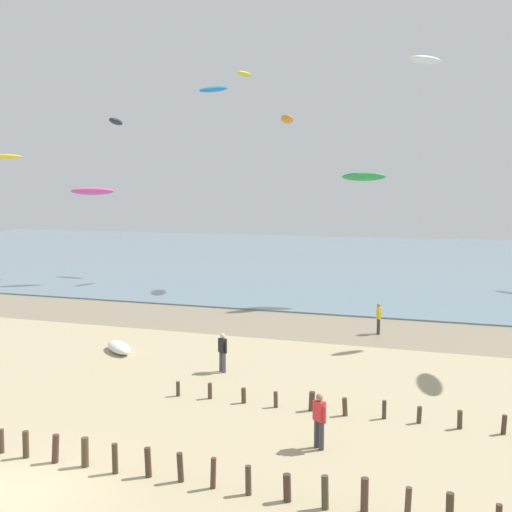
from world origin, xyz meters
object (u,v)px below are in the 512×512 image
object	(u,v)px
kite_aloft_0	(364,177)
kite_aloft_2	(425,60)
kite_aloft_7	(244,74)
kite_aloft_8	(287,119)
kite_aloft_9	(92,191)
person_by_waterline	(379,318)
kite_aloft_10	(8,157)
grounded_kite	(119,347)
person_mid_beach	(319,419)
kite_aloft_5	(116,122)
person_nearest_camera	(223,351)
kite_aloft_6	(213,89)

from	to	relation	value
kite_aloft_0	kite_aloft_2	bearing A→B (deg)	27.37
kite_aloft_7	kite_aloft_8	bearing A→B (deg)	-113.33
kite_aloft_8	kite_aloft_9	world-z (taller)	kite_aloft_8
kite_aloft_2	kite_aloft_9	bearing A→B (deg)	-46.65
kite_aloft_7	kite_aloft_0	bearing A→B (deg)	-114.72
person_by_waterline	kite_aloft_2	xyz separation A→B (m)	(1.31, 11.70, 16.02)
kite_aloft_7	person_by_waterline	bearing A→B (deg)	-128.44
kite_aloft_0	kite_aloft_7	bearing A→B (deg)	131.63
kite_aloft_10	grounded_kite	bearing A→B (deg)	105.77
person_mid_beach	kite_aloft_5	xyz separation A→B (m)	(-26.04, 31.27, 13.20)
grounded_kite	kite_aloft_2	world-z (taller)	kite_aloft_2
kite_aloft_9	kite_aloft_5	bearing A→B (deg)	55.44
kite_aloft_8	kite_aloft_9	distance (m)	17.38
person_mid_beach	kite_aloft_7	distance (m)	41.13
grounded_kite	kite_aloft_5	bearing A→B (deg)	163.39
kite_aloft_2	kite_aloft_5	bearing A→B (deg)	-55.19
person_nearest_camera	grounded_kite	world-z (taller)	person_nearest_camera
person_by_waterline	kite_aloft_6	world-z (taller)	kite_aloft_6
person_nearest_camera	kite_aloft_5	distance (m)	34.61
person_mid_beach	kite_aloft_0	size ratio (longest dim) A/B	0.58
kite_aloft_5	kite_aloft_7	xyz separation A→B (m)	(11.16, 3.00, 4.01)
kite_aloft_6	kite_aloft_9	size ratio (longest dim) A/B	0.88
kite_aloft_2	kite_aloft_0	bearing A→B (deg)	-9.79
kite_aloft_5	person_mid_beach	bearing A→B (deg)	18.54
person_nearest_camera	kite_aloft_10	size ratio (longest dim) A/B	0.89
kite_aloft_0	kite_aloft_2	world-z (taller)	kite_aloft_2
kite_aloft_5	kite_aloft_6	bearing A→B (deg)	109.95
kite_aloft_5	kite_aloft_9	world-z (taller)	kite_aloft_5
person_by_waterline	kite_aloft_8	bearing A→B (deg)	123.11
kite_aloft_2	person_mid_beach	bearing A→B (deg)	40.46
grounded_kite	kite_aloft_2	size ratio (longest dim) A/B	0.85
kite_aloft_6	kite_aloft_8	world-z (taller)	kite_aloft_6
person_nearest_camera	kite_aloft_7	bearing A→B (deg)	108.13
kite_aloft_5	kite_aloft_6	world-z (taller)	kite_aloft_6
person_mid_beach	kite_aloft_6	world-z (taller)	kite_aloft_6
kite_aloft_2	person_nearest_camera	bearing A→B (deg)	24.83
grounded_kite	kite_aloft_8	xyz separation A→B (m)	(1.89, 22.63, 13.40)
kite_aloft_7	person_nearest_camera	bearing A→B (deg)	-148.71
grounded_kite	kite_aloft_0	distance (m)	20.99
person_mid_beach	kite_aloft_9	world-z (taller)	kite_aloft_9
kite_aloft_7	kite_aloft_8	distance (m)	7.62
kite_aloft_5	kite_aloft_10	xyz separation A→B (m)	(-0.90, -12.94, -3.81)
person_mid_beach	kite_aloft_5	bearing A→B (deg)	129.79
kite_aloft_10	person_mid_beach	bearing A→B (deg)	105.94
person_mid_beach	kite_aloft_2	bearing A→B (deg)	88.12
person_mid_beach	person_by_waterline	world-z (taller)	same
kite_aloft_0	kite_aloft_6	xyz separation A→B (m)	(-16.36, 12.47, 8.68)
person_by_waterline	kite_aloft_0	world-z (taller)	kite_aloft_0
person_nearest_camera	kite_aloft_7	world-z (taller)	kite_aloft_7
kite_aloft_2	kite_aloft_8	xyz separation A→B (m)	(-10.83, 2.90, -3.30)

